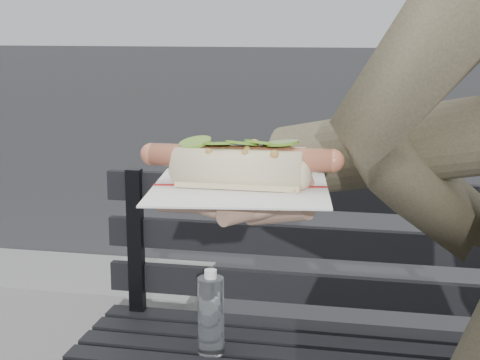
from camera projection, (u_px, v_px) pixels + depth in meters
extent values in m
cube|color=black|center=(381.00, 351.00, 1.82)|extent=(1.50, 0.07, 0.03)
cube|color=black|center=(382.00, 336.00, 1.91)|extent=(1.50, 0.07, 0.03)
cube|color=black|center=(136.00, 244.00, 2.01)|extent=(0.04, 0.03, 0.42)
cube|color=black|center=(384.00, 294.00, 1.91)|extent=(1.50, 0.02, 0.08)
cube|color=black|center=(386.00, 246.00, 1.89)|extent=(1.50, 0.02, 0.08)
cube|color=black|center=(388.00, 197.00, 1.86)|extent=(1.50, 0.02, 0.08)
cylinder|color=white|center=(211.00, 316.00, 1.76)|extent=(0.06, 0.06, 0.19)
cylinder|color=white|center=(211.00, 274.00, 1.74)|extent=(0.03, 0.03, 0.02)
cube|color=slate|center=(43.00, 321.00, 2.67)|extent=(1.20, 0.40, 0.40)
cylinder|color=#D8A384|center=(278.00, 198.00, 0.80)|extent=(0.09, 0.08, 0.07)
ellipsoid|color=#D8A384|center=(240.00, 202.00, 0.80)|extent=(0.10, 0.12, 0.03)
cylinder|color=#D8A384|center=(184.00, 205.00, 0.78)|extent=(0.05, 0.02, 0.02)
cylinder|color=#D8A384|center=(189.00, 200.00, 0.80)|extent=(0.05, 0.02, 0.02)
cylinder|color=#D8A384|center=(194.00, 196.00, 0.82)|extent=(0.05, 0.02, 0.02)
cylinder|color=#D8A384|center=(198.00, 192.00, 0.84)|extent=(0.05, 0.02, 0.02)
cylinder|color=#D8A384|center=(239.00, 213.00, 0.75)|extent=(0.04, 0.05, 0.02)
cube|color=white|center=(240.00, 187.00, 0.80)|extent=(0.21, 0.21, 0.00)
cube|color=#B21E1E|center=(240.00, 186.00, 0.80)|extent=(0.19, 0.03, 0.00)
cylinder|color=#BC6748|center=(240.00, 157.00, 0.79)|extent=(0.20, 0.02, 0.02)
sphere|color=#BC6748|center=(152.00, 154.00, 0.81)|extent=(0.03, 0.02, 0.02)
sphere|color=#BC6748|center=(333.00, 161.00, 0.77)|extent=(0.03, 0.02, 0.02)
sphere|color=#9E6B2D|center=(287.00, 147.00, 0.80)|extent=(0.01, 0.01, 0.01)
sphere|color=#9E6B2D|center=(275.00, 155.00, 0.76)|extent=(0.01, 0.01, 0.01)
sphere|color=#9E6B2D|center=(247.00, 149.00, 0.78)|extent=(0.01, 0.01, 0.01)
sphere|color=#9E6B2D|center=(255.00, 154.00, 0.80)|extent=(0.01, 0.01, 0.01)
sphere|color=#9E6B2D|center=(228.00, 147.00, 0.81)|extent=(0.01, 0.01, 0.01)
sphere|color=#9E6B2D|center=(198.00, 151.00, 0.82)|extent=(0.01, 0.01, 0.01)
sphere|color=#9E6B2D|center=(241.00, 152.00, 0.80)|extent=(0.01, 0.01, 0.01)
sphere|color=#9E6B2D|center=(255.00, 154.00, 0.79)|extent=(0.01, 0.01, 0.01)
sphere|color=#9E6B2D|center=(223.00, 151.00, 0.79)|extent=(0.01, 0.01, 0.01)
sphere|color=#9E6B2D|center=(274.00, 158.00, 0.77)|extent=(0.01, 0.01, 0.01)
sphere|color=#9E6B2D|center=(245.00, 154.00, 0.77)|extent=(0.01, 0.01, 0.01)
sphere|color=#9E6B2D|center=(217.00, 145.00, 0.80)|extent=(0.01, 0.01, 0.01)
sphere|color=#9E6B2D|center=(290.00, 152.00, 0.79)|extent=(0.01, 0.01, 0.01)
sphere|color=#9E6B2D|center=(254.00, 144.00, 0.81)|extent=(0.01, 0.01, 0.01)
sphere|color=#9E6B2D|center=(209.00, 152.00, 0.78)|extent=(0.01, 0.01, 0.01)
sphere|color=#9E6B2D|center=(242.00, 151.00, 0.80)|extent=(0.01, 0.01, 0.01)
sphere|color=#9E6B2D|center=(266.00, 145.00, 0.80)|extent=(0.01, 0.01, 0.01)
sphere|color=#9E6B2D|center=(197.00, 144.00, 0.82)|extent=(0.01, 0.01, 0.01)
sphere|color=#9E6B2D|center=(249.00, 155.00, 0.79)|extent=(0.01, 0.01, 0.01)
sphere|color=#9E6B2D|center=(241.00, 156.00, 0.77)|extent=(0.01, 0.01, 0.01)
sphere|color=#9E6B2D|center=(282.00, 158.00, 0.77)|extent=(0.01, 0.01, 0.01)
sphere|color=#9E6B2D|center=(189.00, 145.00, 0.81)|extent=(0.01, 0.01, 0.01)
cylinder|color=#659829|center=(195.00, 142.00, 0.80)|extent=(0.04, 0.04, 0.01)
cylinder|color=#659829|center=(220.00, 143.00, 0.79)|extent=(0.04, 0.04, 0.01)
cylinder|color=#659829|center=(242.00, 143.00, 0.79)|extent=(0.04, 0.04, 0.01)
cylinder|color=#659829|center=(261.00, 143.00, 0.79)|extent=(0.04, 0.04, 0.01)
cylinder|color=#659829|center=(282.00, 143.00, 0.78)|extent=(0.04, 0.04, 0.01)
cube|color=brown|center=(142.00, 324.00, 3.14)|extent=(0.05, 0.03, 0.00)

